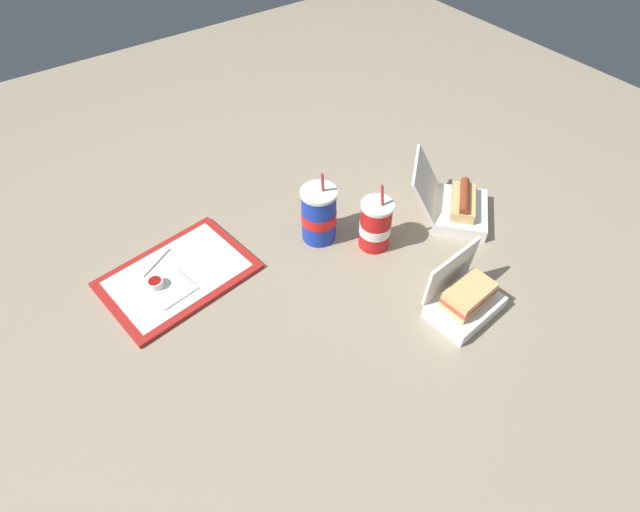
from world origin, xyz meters
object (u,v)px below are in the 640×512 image
Objects in this scene: plastic_fork at (155,262)px; clamshell_sandwich_back at (464,299)px; ketchup_cup at (156,284)px; clamshell_hotdog_left at (457,206)px; food_tray at (178,275)px; soda_cup_front at (375,225)px; soda_cup_center at (319,215)px.

plastic_fork is 0.80m from clamshell_sandwich_back.
clamshell_hotdog_left reaches higher than ketchup_cup.
soda_cup_front is at bearing -22.61° from food_tray.
food_tray is 10.03× the size of ketchup_cup.
clamshell_hotdog_left is at bearing -16.65° from ketchup_cup.
ketchup_cup is (-0.06, -0.01, 0.02)m from food_tray.
clamshell_sandwich_back is 0.83× the size of soda_cup_center.
plastic_fork is 0.53× the size of soda_cup_front.
soda_cup_center is 1.08× the size of soda_cup_front.
plastic_fork is (0.03, 0.08, -0.01)m from ketchup_cup.
clamshell_hotdog_left is (0.82, -0.25, 0.01)m from ketchup_cup.
food_tray is 0.08m from plastic_fork.
ketchup_cup is 0.09m from plastic_fork.
soda_cup_front is (-0.03, 0.30, 0.03)m from clamshell_sandwich_back.
food_tray is 0.80m from clamshell_hotdog_left.
soda_cup_center is at bearing 132.84° from soda_cup_front.
food_tray is 0.41m from soda_cup_center.
food_tray is 1.36× the size of clamshell_hotdog_left.
soda_cup_front is (0.56, -0.19, 0.05)m from ketchup_cup.
soda_cup_center reaches higher than plastic_fork.
clamshell_hotdog_left is 1.31× the size of soda_cup_center.
food_tray is at bearing 161.35° from clamshell_hotdog_left.
plastic_fork is at bearing 152.29° from soda_cup_front.
soda_cup_front reaches higher than ketchup_cup.
soda_cup_center reaches higher than soda_cup_front.
clamshell_hotdog_left is (0.76, -0.26, 0.03)m from food_tray.
food_tray is 1.94× the size of soda_cup_front.
soda_cup_front is at bearing -57.04° from plastic_fork.
food_tray is 3.65× the size of plastic_fork.
clamshell_sandwich_back is (0.52, -0.51, 0.04)m from food_tray.
food_tray is at bearing -95.22° from plastic_fork.
ketchup_cup is at bearing 163.35° from clamshell_hotdog_left.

